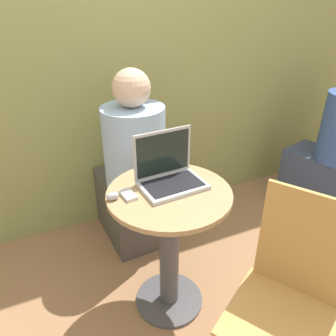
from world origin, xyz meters
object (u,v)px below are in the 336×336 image
Objects in this scene: person_seated at (132,177)px; chair_empty at (287,303)px; laptop at (169,173)px; cell_phone at (128,195)px.

chair_empty is at bearing -78.33° from person_seated.
cell_phone is at bearing -173.38° from laptop.
laptop is 0.34× the size of chair_empty.
person_seated is (0.20, 0.57, -0.25)m from cell_phone.
cell_phone is at bearing 125.86° from chair_empty.
person_seated is at bearing 91.93° from laptop.
person_seated is at bearing 70.36° from cell_phone.
cell_phone is 0.09× the size of person_seated.
laptop is 0.23m from cell_phone.
person_seated is at bearing 101.67° from chair_empty.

